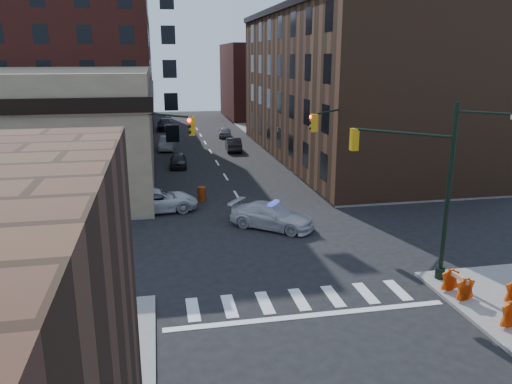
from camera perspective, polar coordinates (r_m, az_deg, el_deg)
name	(u,v)px	position (r m, az deg, el deg)	size (l,w,h in m)	color
ground	(265,243)	(27.72, 1.07, -5.84)	(140.00, 140.00, 0.00)	black
sidewalk_ne	(388,138)	(65.41, 14.87, 6.02)	(34.00, 54.50, 0.15)	gray
bank_building	(7,129)	(43.65, -26.53, 6.44)	(22.00, 22.00, 9.00)	#9C8A66
apartment_block	(41,39)	(66.57, -23.39, 15.78)	(25.00, 25.00, 24.00)	#5B231C
commercial_row_ne	(345,87)	(51.33, 10.18, 11.68)	(14.00, 34.00, 14.00)	#4C311E
filler_nw	(89,69)	(87.91, -18.57, 13.17)	(20.00, 18.00, 16.00)	brown
filler_ne	(274,81)	(85.62, 2.02, 12.55)	(16.00, 16.00, 12.00)	#5B231C
signal_pole_se	(424,180)	(23.51, 18.65, 1.27)	(5.40, 5.27, 8.00)	black
signal_pole_nw	(153,152)	(31.11, -11.65, 4.50)	(3.58, 3.67, 8.00)	black
signal_pole_ne	(335,146)	(33.14, 9.06, 5.27)	(3.67, 3.58, 8.00)	black
tree_ne_near	(282,120)	(53.29, 3.05, 8.22)	(3.00, 3.00, 4.85)	black
tree_ne_far	(266,112)	(61.03, 1.18, 9.12)	(3.00, 3.00, 4.85)	black
police_car	(272,216)	(29.86, 1.85, -2.75)	(2.09, 5.14, 1.49)	silver
pickup	(157,201)	(33.64, -11.24, -0.97)	(2.48, 5.38, 1.49)	silver
parked_car_wnear	(178,160)	(47.03, -8.89, 3.62)	(1.53, 3.81, 1.30)	black
parked_car_wfar	(167,143)	(56.08, -10.11, 5.51)	(1.55, 4.44, 1.46)	#94979C
parked_car_wdeep	(165,124)	(71.84, -10.34, 7.63)	(2.19, 5.38, 1.56)	black
parked_car_enear	(233,144)	(54.59, -2.61, 5.46)	(1.54, 4.42, 1.46)	black
parked_car_efar	(225,132)	(64.33, -3.58, 6.86)	(1.52, 3.77, 1.28)	gray
pedestrian_a	(131,191)	(35.50, -14.14, 0.11)	(0.61, 0.40, 1.67)	black
pedestrian_b	(68,207)	(33.02, -20.70, -1.57)	(0.81, 0.63, 1.66)	black
pedestrian_c	(40,205)	(33.94, -23.49, -1.37)	(1.01, 0.42, 1.72)	black
barrel_road	(277,217)	(30.32, 2.42, -2.82)	(0.64, 0.64, 1.15)	orange
barrel_bank	(202,194)	(35.62, -6.23, -0.23)	(0.59, 0.59, 1.05)	red
barricade_se_a	(457,285)	(23.07, 22.04, -9.83)	(1.27, 0.63, 0.95)	#CB4809
barricade_nw_a	(131,202)	(34.37, -14.14, -1.13)	(1.09, 0.54, 0.82)	red
barricade_nw_b	(114,212)	(32.49, -15.97, -2.18)	(1.12, 0.56, 0.84)	#C93B09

